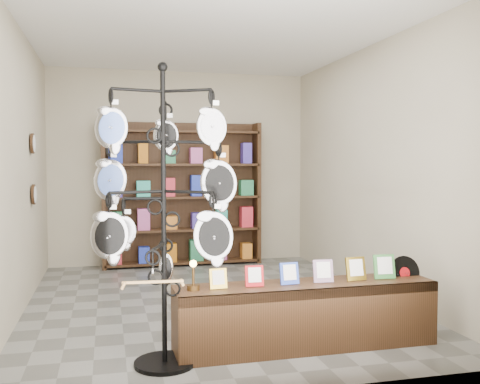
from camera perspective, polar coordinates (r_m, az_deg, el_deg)
name	(u,v)px	position (r m, az deg, el deg)	size (l,w,h in m)	color
ground	(211,301)	(6.20, -3.13, -11.57)	(5.00, 5.00, 0.00)	slate
room_envelope	(210,138)	(6.01, -3.18, 5.78)	(5.00, 5.00, 5.00)	#B9B095
display_tree	(164,192)	(4.12, -8.16, 0.00)	(1.20, 1.13, 2.33)	black
front_shelf	(306,315)	(4.69, 7.06, -12.88)	(2.24, 0.48, 0.79)	black
back_shelving	(183,198)	(8.28, -6.15, -0.68)	(2.42, 0.36, 2.20)	black
wall_clocks	(33,169)	(6.74, -21.20, 2.30)	(0.03, 0.24, 0.84)	black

